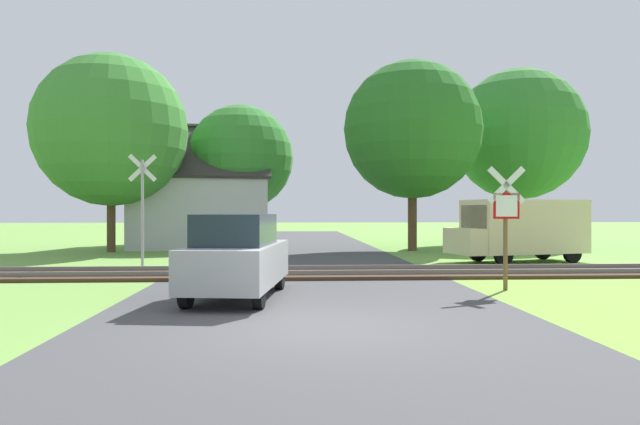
{
  "coord_description": "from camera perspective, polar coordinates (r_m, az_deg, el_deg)",
  "views": [
    {
      "loc": [
        -0.45,
        -9.0,
        1.86
      ],
      "look_at": [
        0.5,
        8.29,
        1.8
      ],
      "focal_mm": 32.0,
      "sensor_mm": 36.0,
      "label": 1
    }
  ],
  "objects": [
    {
      "name": "rail_track",
      "position": [
        16.4,
        -1.56,
        -6.11
      ],
      "size": [
        60.0,
        2.6,
        0.22
      ],
      "color": "#422D1E",
      "rests_on": "ground"
    },
    {
      "name": "tree_right",
      "position": [
        26.97,
        9.22,
        8.13
      ],
      "size": [
        6.37,
        6.37,
        8.78
      ],
      "color": "#513823",
      "rests_on": "ground"
    },
    {
      "name": "mail_truck",
      "position": [
        21.72,
        19.39,
        -1.45
      ],
      "size": [
        5.21,
        3.01,
        2.24
      ],
      "rotation": [
        0.0,
        0.0,
        1.82
      ],
      "color": "beige",
      "rests_on": "ground"
    },
    {
      "name": "stop_sign_near",
      "position": [
        13.88,
        18.09,
        -0.46
      ],
      "size": [
        0.88,
        0.16,
        2.89
      ],
      "rotation": [
        0.0,
        0.0,
        3.07
      ],
      "color": "brown",
      "rests_on": "ground"
    },
    {
      "name": "house",
      "position": [
        30.13,
        -12.08,
        0.41
      ],
      "size": [
        7.74,
        7.5,
        6.34
      ],
      "rotation": [
        0.0,
        0.0,
        0.15
      ],
      "color": "#B7B7BC",
      "rests_on": "ground"
    },
    {
      "name": "parked_car",
      "position": [
        12.22,
        -8.26,
        -4.33
      ],
      "size": [
        2.13,
        4.17,
        1.78
      ],
      "rotation": [
        0.0,
        0.0,
        -0.13
      ],
      "color": "#99999E",
      "rests_on": "ground"
    },
    {
      "name": "crossing_sign_far",
      "position": [
        18.77,
        -17.33,
        0.9
      ],
      "size": [
        0.87,
        0.19,
        3.64
      ],
      "rotation": [
        0.0,
        0.0,
        0.17
      ],
      "color": "#9E9EA5",
      "rests_on": "ground"
    },
    {
      "name": "road_asphalt",
      "position": [
        11.17,
        -0.81,
        -9.37
      ],
      "size": [
        7.77,
        80.0,
        0.01
      ],
      "primitive_type": "cube",
      "color": "#424244",
      "rests_on": "ground"
    },
    {
      "name": "tree_center",
      "position": [
        29.78,
        -7.95,
        5.42
      ],
      "size": [
        5.41,
        5.41,
        7.29
      ],
      "color": "#513823",
      "rests_on": "ground"
    },
    {
      "name": "tree_far",
      "position": [
        33.35,
        19.26,
        7.37
      ],
      "size": [
        7.15,
        7.15,
        9.61
      ],
      "color": "#513823",
      "rests_on": "ground"
    },
    {
      "name": "tree_left",
      "position": [
        27.4,
        -20.17,
        7.7
      ],
      "size": [
        6.79,
        6.79,
        8.84
      ],
      "color": "#513823",
      "rests_on": "ground"
    },
    {
      "name": "ground_plane",
      "position": [
        9.2,
        -0.29,
        -11.45
      ],
      "size": [
        160.0,
        160.0,
        0.0
      ],
      "primitive_type": "plane",
      "color": "#6B9942"
    }
  ]
}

